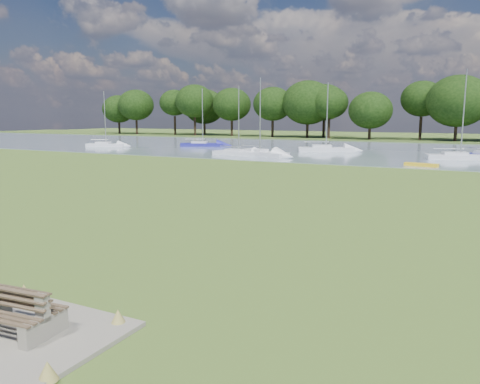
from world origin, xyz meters
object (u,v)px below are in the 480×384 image
at_px(sailboat_1, 202,143).
at_px(sailboat_7, 259,152).
at_px(sailboat_8, 325,148).
at_px(bench_pair, 14,312).
at_px(sailboat_5, 106,144).
at_px(sailboat_4, 238,152).
at_px(kayak, 421,165).
at_px(sailboat_9, 460,155).

distance_m(sailboat_1, sailboat_7, 17.93).
relative_size(sailboat_7, sailboat_8, 1.01).
bearing_deg(sailboat_1, bench_pair, -84.05).
bearing_deg(sailboat_1, sailboat_5, -170.55).
bearing_deg(sailboat_4, sailboat_8, 53.95).
height_order(kayak, sailboat_5, sailboat_5).
distance_m(sailboat_4, sailboat_9, 23.25).
distance_m(kayak, sailboat_1, 34.40).
bearing_deg(kayak, sailboat_5, -177.54).
bearing_deg(sailboat_9, sailboat_1, 153.81).
distance_m(sailboat_8, sailboat_9, 15.59).
xyz_separation_m(sailboat_1, sailboat_9, (34.12, -5.41, 0.02)).
bearing_deg(sailboat_9, sailboat_5, 165.05).
relative_size(bench_pair, sailboat_8, 0.24).
bearing_deg(sailboat_4, bench_pair, -65.53).
relative_size(sailboat_7, sailboat_9, 0.94).
relative_size(sailboat_1, sailboat_9, 0.91).
relative_size(sailboat_8, sailboat_9, 0.93).
distance_m(sailboat_7, sailboat_8, 10.30).
bearing_deg(sailboat_5, sailboat_7, -28.27).
height_order(kayak, sailboat_9, sailboat_9).
height_order(sailboat_5, sailboat_7, sailboat_7).
relative_size(sailboat_1, sailboat_8, 0.98).
height_order(sailboat_1, sailboat_7, sailboat_7).
bearing_deg(sailboat_8, sailboat_4, -151.36).
bearing_deg(sailboat_7, sailboat_1, 158.38).
distance_m(bench_pair, sailboat_7, 43.26).
xyz_separation_m(sailboat_5, sailboat_7, (25.93, -3.77, 0.02)).
bearing_deg(sailboat_5, sailboat_4, -29.14).
bearing_deg(sailboat_7, sailboat_8, 78.55).
bearing_deg(sailboat_5, bench_pair, -68.71).
relative_size(sailboat_4, sailboat_9, 0.85).
bearing_deg(sailboat_4, sailboat_7, 2.59).
xyz_separation_m(kayak, sailboat_7, (-17.21, 3.11, 0.31)).
distance_m(sailboat_1, sailboat_4, 15.90).
relative_size(kayak, sailboat_5, 0.37).
bearing_deg(kayak, sailboat_9, 84.04).
bearing_deg(sailboat_4, sailboat_1, 139.58).
relative_size(bench_pair, sailboat_5, 0.25).
bearing_deg(sailboat_9, bench_pair, -115.07).
xyz_separation_m(sailboat_4, sailboat_5, (-23.28, 3.75, 0.03)).
distance_m(kayak, sailboat_9, 9.08).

